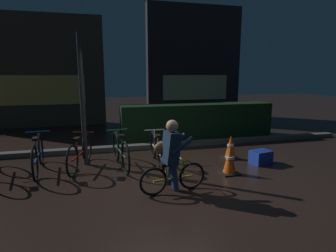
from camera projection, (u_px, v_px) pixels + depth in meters
ground_plane at (166, 177)px, 5.29m from camera, size 40.00×40.00×0.00m
sidewalk_curb at (146, 146)px, 7.38m from camera, size 12.00×0.24×0.12m
hedge_row at (198, 121)px, 8.58m from camera, size 4.80×0.70×1.07m
storefront_left at (36, 72)px, 10.26m from camera, size 5.03×0.54×4.19m
storefront_right at (194, 63)px, 12.43m from camera, size 4.34×0.54×5.01m
street_post at (82, 101)px, 5.80m from camera, size 0.10×0.10×2.83m
parked_bike_left_mid at (38, 155)px, 5.52m from camera, size 0.46×1.74×0.80m
parked_bike_center_left at (80, 153)px, 5.74m from camera, size 0.51×1.58×0.74m
parked_bike_center_right at (120, 151)px, 5.86m from camera, size 0.46×1.68×0.77m
parked_bike_right_mid at (157, 149)px, 6.05m from camera, size 0.46×1.59×0.73m
traffic_cone_near at (230, 160)px, 5.46m from camera, size 0.36×0.36×0.58m
traffic_cone_far at (231, 147)px, 6.45m from camera, size 0.36×0.36×0.56m
blue_crate at (261, 157)px, 6.09m from camera, size 0.50×0.41×0.30m
cyclist at (171, 156)px, 4.53m from camera, size 1.18×0.50×1.25m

